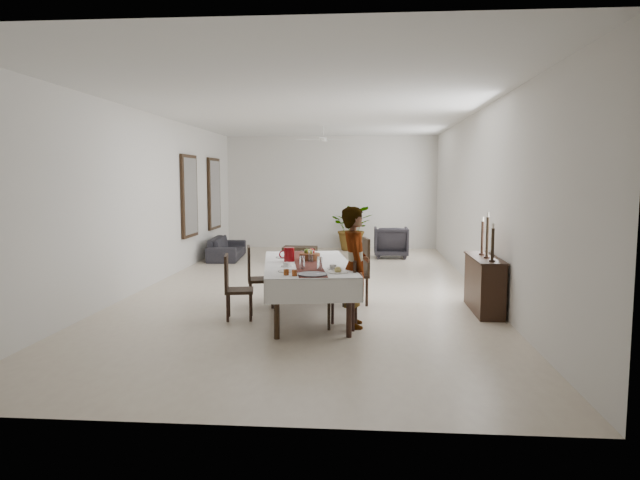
{
  "coord_description": "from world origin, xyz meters",
  "views": [
    {
      "loc": [
        1.0,
        -10.35,
        1.99
      ],
      "look_at": [
        0.3,
        -1.66,
        1.05
      ],
      "focal_mm": 32.0,
      "sensor_mm": 36.0,
      "label": 1
    }
  ],
  "objects_px": {
    "red_pitcher": "(289,254)",
    "sideboard_body": "(484,285)",
    "sofa": "(227,248)",
    "dining_table_top": "(307,265)",
    "woman": "(355,267)"
  },
  "relations": [
    {
      "from": "red_pitcher",
      "to": "sideboard_body",
      "type": "bearing_deg",
      "value": 7.6
    },
    {
      "from": "sofa",
      "to": "red_pitcher",
      "type": "bearing_deg",
      "value": -162.07
    },
    {
      "from": "dining_table_top",
      "to": "woman",
      "type": "bearing_deg",
      "value": -47.01
    },
    {
      "from": "dining_table_top",
      "to": "sideboard_body",
      "type": "distance_m",
      "value": 2.69
    },
    {
      "from": "sideboard_body",
      "to": "sofa",
      "type": "height_order",
      "value": "sideboard_body"
    },
    {
      "from": "red_pitcher",
      "to": "sideboard_body",
      "type": "xyz_separation_m",
      "value": [
        2.9,
        0.39,
        -0.49
      ]
    },
    {
      "from": "red_pitcher",
      "to": "sofa",
      "type": "bearing_deg",
      "value": 112.37
    },
    {
      "from": "red_pitcher",
      "to": "woman",
      "type": "height_order",
      "value": "woman"
    },
    {
      "from": "dining_table_top",
      "to": "sideboard_body",
      "type": "bearing_deg",
      "value": 1.42
    },
    {
      "from": "sideboard_body",
      "to": "sofa",
      "type": "relative_size",
      "value": 0.73
    },
    {
      "from": "sideboard_body",
      "to": "red_pitcher",
      "type": "bearing_deg",
      "value": -172.4
    },
    {
      "from": "woman",
      "to": "sofa",
      "type": "relative_size",
      "value": 0.88
    },
    {
      "from": "dining_table_top",
      "to": "red_pitcher",
      "type": "bearing_deg",
      "value": 149.04
    },
    {
      "from": "red_pitcher",
      "to": "woman",
      "type": "bearing_deg",
      "value": -33.62
    },
    {
      "from": "woman",
      "to": "sofa",
      "type": "distance_m",
      "value": 7.18
    }
  ]
}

